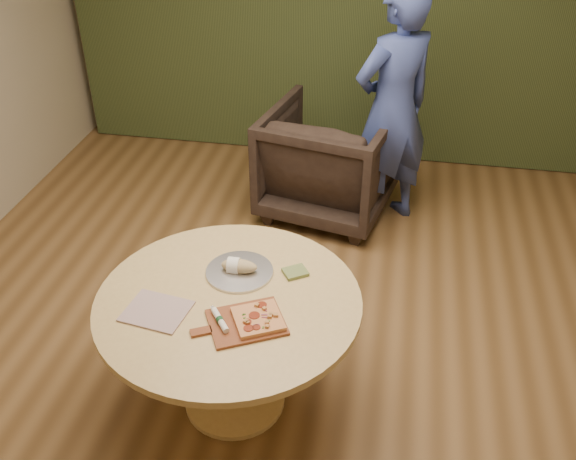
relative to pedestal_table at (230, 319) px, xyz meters
The scene contains 12 objects.
room_shell 0.86m from the pedestal_table, 60.17° to the left, with size 5.04×6.04×2.84m.
curtain 3.30m from the pedestal_table, 86.97° to the left, with size 4.80×0.14×2.78m, color #2D3A1A.
pedestal_table is the anchor object (origin of this frame).
pizza_paddle 0.26m from the pedestal_table, 53.68° to the right, with size 0.47×0.41×0.01m.
flatbread_pizza 0.29m from the pedestal_table, 38.78° to the right, with size 0.30×0.30×0.04m.
cutlery_roll 0.26m from the pedestal_table, 86.54° to the right, with size 0.14×0.17×0.03m.
newspaper 0.39m from the pedestal_table, 152.95° to the right, with size 0.30×0.25×0.01m, color silver.
serving_tray 0.26m from the pedestal_table, 88.81° to the left, with size 0.36×0.36×0.02m.
bread_roll 0.28m from the pedestal_table, 91.18° to the left, with size 0.19×0.09×0.09m.
green_packet 0.42m from the pedestal_table, 41.32° to the left, with size 0.12×0.10×0.02m, color #52642D.
armchair 2.14m from the pedestal_table, 83.40° to the left, with size 0.94×0.88×0.97m, color black.
person_standing 2.22m from the pedestal_table, 71.38° to the left, with size 0.68×0.45×1.87m, color #384991.
Camera 1 is at (0.57, -2.67, 2.83)m, focal length 40.00 mm.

